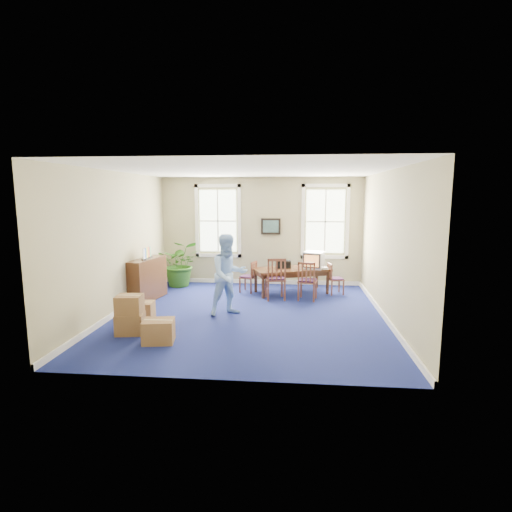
# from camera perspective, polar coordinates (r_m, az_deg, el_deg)

# --- Properties ---
(floor) EXTENTS (6.50, 6.50, 0.00)m
(floor) POSITION_cam_1_polar(r_m,az_deg,el_deg) (9.12, -0.99, -8.35)
(floor) COLOR navy
(floor) RESTS_ON ground
(ceiling) EXTENTS (6.50, 6.50, 0.00)m
(ceiling) POSITION_cam_1_polar(r_m,az_deg,el_deg) (8.73, -1.04, 12.15)
(ceiling) COLOR white
(ceiling) RESTS_ON ground
(wall_back) EXTENTS (6.50, 0.00, 6.50)m
(wall_back) POSITION_cam_1_polar(r_m,az_deg,el_deg) (12.00, 0.71, 3.57)
(wall_back) COLOR tan
(wall_back) RESTS_ON ground
(wall_front) EXTENTS (6.50, 0.00, 6.50)m
(wall_front) POSITION_cam_1_polar(r_m,az_deg,el_deg) (5.60, -4.71, -2.38)
(wall_front) COLOR tan
(wall_front) RESTS_ON ground
(wall_left) EXTENTS (0.00, 6.50, 6.50)m
(wall_left) POSITION_cam_1_polar(r_m,az_deg,el_deg) (9.59, -19.14, 1.79)
(wall_left) COLOR tan
(wall_left) RESTS_ON ground
(wall_right) EXTENTS (0.00, 6.50, 6.50)m
(wall_right) POSITION_cam_1_polar(r_m,az_deg,el_deg) (8.96, 18.42, 1.37)
(wall_right) COLOR tan
(wall_right) RESTS_ON ground
(baseboard_back) EXTENTS (6.00, 0.04, 0.12)m
(baseboard_back) POSITION_cam_1_polar(r_m,az_deg,el_deg) (12.21, 0.68, -3.66)
(baseboard_back) COLOR white
(baseboard_back) RESTS_ON ground
(baseboard_left) EXTENTS (0.04, 6.50, 0.12)m
(baseboard_left) POSITION_cam_1_polar(r_m,az_deg,el_deg) (9.87, -18.53, -7.12)
(baseboard_left) COLOR white
(baseboard_left) RESTS_ON ground
(baseboard_right) EXTENTS (0.04, 6.50, 0.12)m
(baseboard_right) POSITION_cam_1_polar(r_m,az_deg,el_deg) (9.27, 17.78, -8.11)
(baseboard_right) COLOR white
(baseboard_right) RESTS_ON ground
(window_left) EXTENTS (1.40, 0.12, 2.20)m
(window_left) POSITION_cam_1_polar(r_m,az_deg,el_deg) (12.13, -5.45, 5.01)
(window_left) COLOR white
(window_left) RESTS_ON ground
(window_right) EXTENTS (1.40, 0.12, 2.20)m
(window_right) POSITION_cam_1_polar(r_m,az_deg,el_deg) (11.96, 9.85, 4.86)
(window_right) COLOR white
(window_right) RESTS_ON ground
(wall_picture) EXTENTS (0.58, 0.06, 0.48)m
(wall_picture) POSITION_cam_1_polar(r_m,az_deg,el_deg) (11.92, 2.13, 4.25)
(wall_picture) COLOR black
(wall_picture) RESTS_ON ground
(conference_table) EXTENTS (2.23, 1.58, 0.69)m
(conference_table) POSITION_cam_1_polar(r_m,az_deg,el_deg) (11.02, 5.08, -3.52)
(conference_table) COLOR #4A2916
(conference_table) RESTS_ON ground
(crt_tv) EXTENTS (0.64, 0.67, 0.46)m
(crt_tv) POSITION_cam_1_polar(r_m,az_deg,el_deg) (10.98, 8.25, -0.57)
(crt_tv) COLOR #B7B7BC
(crt_tv) RESTS_ON conference_table
(game_console) EXTENTS (0.22, 0.25, 0.05)m
(game_console) POSITION_cam_1_polar(r_m,az_deg,el_deg) (10.98, 9.68, -1.68)
(game_console) COLOR white
(game_console) RESTS_ON conference_table
(equipment_bag) EXTENTS (0.43, 0.31, 0.20)m
(equipment_bag) POSITION_cam_1_polar(r_m,az_deg,el_deg) (10.99, 3.90, -1.17)
(equipment_bag) COLOR black
(equipment_bag) RESTS_ON conference_table
(chair_near_left) EXTENTS (0.58, 0.58, 1.10)m
(chair_near_left) POSITION_cam_1_polar(r_m,az_deg,el_deg) (10.31, 2.75, -3.19)
(chair_near_left) COLOR brown
(chair_near_left) RESTS_ON ground
(chair_near_right) EXTENTS (0.53, 0.53, 1.02)m
(chair_near_right) POSITION_cam_1_polar(r_m,az_deg,el_deg) (10.32, 7.37, -3.49)
(chair_near_right) COLOR brown
(chair_near_right) RESTS_ON ground
(chair_end_left) EXTENTS (0.50, 0.50, 0.87)m
(chair_end_left) POSITION_cam_1_polar(r_m,az_deg,el_deg) (11.07, -1.15, -2.95)
(chair_end_left) COLOR brown
(chair_end_left) RESTS_ON ground
(chair_end_right) EXTENTS (0.46, 0.46, 0.85)m
(chair_end_right) POSITION_cam_1_polar(r_m,az_deg,el_deg) (11.07, 11.31, -3.19)
(chair_end_right) COLOR brown
(chair_end_right) RESTS_ON ground
(man) EXTENTS (1.12, 1.06, 1.82)m
(man) POSITION_cam_1_polar(r_m,az_deg,el_deg) (8.93, -3.93, -2.70)
(man) COLOR #9AC4FE
(man) RESTS_ON ground
(credenza) EXTENTS (0.61, 1.41, 1.07)m
(credenza) POSITION_cam_1_polar(r_m,az_deg,el_deg) (10.56, -15.26, -3.30)
(credenza) COLOR #4A2916
(credenza) RESTS_ON ground
(brochure_rack) EXTENTS (0.20, 0.69, 0.30)m
(brochure_rack) POSITION_cam_1_polar(r_m,az_deg,el_deg) (10.43, -15.31, 0.38)
(brochure_rack) COLOR #99999E
(brochure_rack) RESTS_ON credenza
(potted_plant) EXTENTS (1.38, 1.26, 1.36)m
(potted_plant) POSITION_cam_1_polar(r_m,az_deg,el_deg) (11.96, -10.73, -1.05)
(potted_plant) COLOR #255615
(potted_plant) RESTS_ON ground
(cardboard_boxes) EXTENTS (1.60, 1.60, 0.80)m
(cardboard_boxes) POSITION_cam_1_polar(r_m,az_deg,el_deg) (8.20, -16.00, -7.74)
(cardboard_boxes) COLOR olive
(cardboard_boxes) RESTS_ON ground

